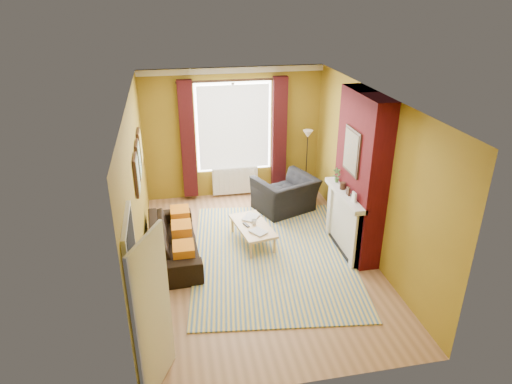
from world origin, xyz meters
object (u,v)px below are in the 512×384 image
wicker_stool (260,194)px  floor_lamp (307,144)px  sofa (174,241)px  armchair (285,194)px  coffee_table (253,227)px

wicker_stool → floor_lamp: size_ratio=0.32×
floor_lamp → sofa: bearing=-145.8°
sofa → armchair: size_ratio=1.78×
coffee_table → sofa: bearing=176.1°
sofa → coffee_table: (1.42, 0.16, 0.03)m
sofa → wicker_stool: (1.86, 1.69, -0.06)m
coffee_table → wicker_stool: (0.44, 1.53, -0.09)m
sofa → wicker_stool: size_ratio=4.28×
wicker_stool → floor_lamp: bearing=16.4°
armchair → floor_lamp: (0.65, 0.71, 0.81)m
sofa → coffee_table: 1.42m
sofa → floor_lamp: bearing=-57.9°
sofa → floor_lamp: size_ratio=1.35×
coffee_table → wicker_stool: wicker_stool is taller
armchair → sofa: bearing=8.1°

